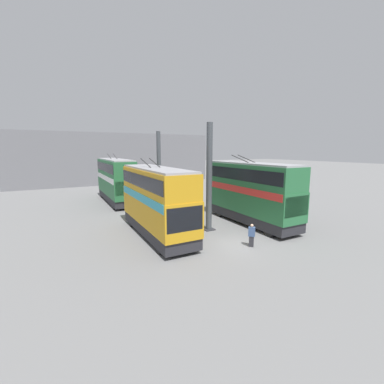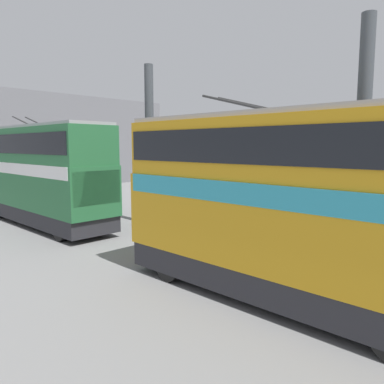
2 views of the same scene
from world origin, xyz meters
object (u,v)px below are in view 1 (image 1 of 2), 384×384
Objects in this scene: person_by_right_row at (196,230)px; oil_drum at (143,198)px; person_aisle_midway at (166,203)px; bus_right_far at (116,178)px; bus_left_far at (251,189)px; bus_right_mid at (156,198)px; person_aisle_foreground at (252,235)px.

person_by_right_row is 15.14m from oil_drum.
person_aisle_midway is at bearing -96.15° from person_by_right_row.
oil_drum is (-1.60, -2.88, -2.49)m from bus_right_far.
bus_left_far is 8.25m from bus_right_mid.
bus_right_mid is 5.72× the size of person_by_right_row.
bus_left_far is at bearing -158.09° from oil_drum.
bus_left_far is 6.94m from person_by_right_row.
bus_left_far is 0.89× the size of bus_right_far.
bus_left_far is 14.50m from oil_drum.
person_aisle_foreground is 17.61m from oil_drum.
bus_right_mid reaches higher than person_aisle_foreground.
person_aisle_foreground is (-19.11, -4.66, -2.15)m from bus_right_far.
bus_left_far reaches higher than bus_right_far.
person_by_right_row is at bearing -140.88° from person_aisle_midway.
person_by_right_row is 1.80× the size of oil_drum.
bus_right_far reaches higher than bus_right_mid.
person_aisle_midway is (7.55, 4.73, -2.10)m from bus_left_far.
person_by_right_row reaches higher than person_aisle_foreground.
bus_right_far is at bearing 28.94° from bus_left_far.
person_by_right_row is (-2.63, -1.86, -1.99)m from bus_right_mid.
bus_right_mid is 3.79m from person_by_right_row.
oil_drum is (17.51, 1.78, -0.35)m from person_aisle_foreground.
bus_right_far is 16.94m from person_by_right_row.
bus_left_far reaches higher than oil_drum.
bus_right_mid is 13.02m from oil_drum.
oil_drum is at bearing -119.05° from bus_right_far.
person_by_right_row reaches higher than oil_drum.
bus_right_mid is 0.88× the size of bus_right_far.
person_aisle_midway is at bearing -27.24° from bus_right_mid.
bus_right_far is at bearing 74.42° from person_aisle_midway.
bus_left_far reaches higher than person_aisle_foreground.
person_aisle_midway is 11.87m from person_aisle_foreground.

